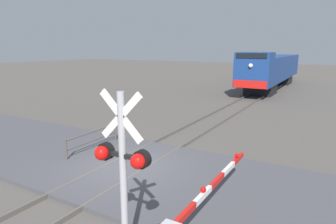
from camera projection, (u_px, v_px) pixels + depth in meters
The scene contains 7 objects.
ground_plane at pixel (126, 169), 11.11m from camera, with size 160.00×160.00×0.00m, color #514C47.
rail_track_left at pixel (111, 164), 11.44m from camera, with size 0.08×80.00×0.15m, color #59544C.
rail_track_right at pixel (142, 171), 10.74m from camera, with size 0.08×80.00×0.15m, color #59544C.
road_surface at pixel (126, 167), 11.09m from camera, with size 36.00×5.85×0.15m, color #47474C.
locomotive at pixel (272, 69), 32.58m from camera, with size 3.00×18.58×4.05m.
crossing_signal at pixel (122, 167), 5.55m from camera, with size 1.18×0.33×3.71m.
guard_railing at pixel (93, 138), 12.82m from camera, with size 0.08×3.03×0.95m.
Camera 1 is at (6.56, -8.22, 4.45)m, focal length 31.81 mm.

